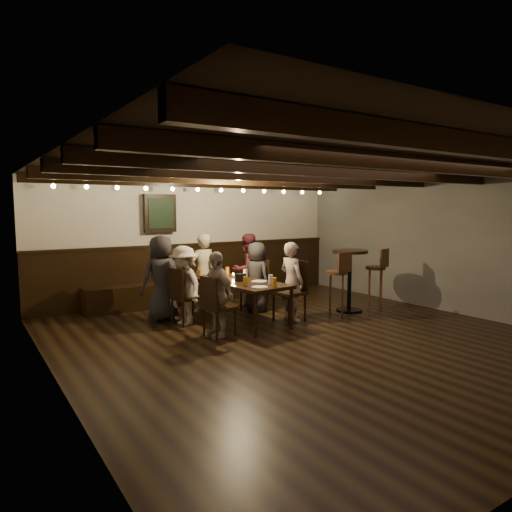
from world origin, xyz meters
TOP-DOWN VIEW (x-y plane):
  - room at (-0.29, 2.21)m, footprint 7.00×7.00m
  - dining_table at (-0.30, 1.32)m, footprint 1.02×1.90m
  - chair_left_near at (-1.07, 1.69)m, footprint 0.46×0.46m
  - chair_left_far at (-0.97, 0.79)m, footprint 0.45×0.45m
  - chair_right_near at (0.36, 1.85)m, footprint 0.47×0.47m
  - chair_right_far at (0.46, 0.96)m, footprint 0.50×0.50m
  - person_bench_left at (-1.30, 2.12)m, footprint 0.74×0.52m
  - person_bench_centre at (-0.42, 2.37)m, footprint 0.54×0.39m
  - person_bench_right at (0.49, 2.32)m, footprint 0.72×0.59m
  - person_left_near at (-1.10, 1.69)m, footprint 0.56×0.86m
  - person_left_far at (-1.00, 0.79)m, footprint 0.38×0.75m
  - person_right_near at (0.39, 1.86)m, footprint 0.46×0.65m
  - person_right_far at (0.49, 0.96)m, footprint 0.36×0.51m
  - pint_a at (-0.66, 1.99)m, footprint 0.07×0.07m
  - pint_b at (-0.13, 2.00)m, footprint 0.07×0.07m
  - pint_c at (-0.61, 1.39)m, footprint 0.07×0.07m
  - pint_d at (-0.03, 1.56)m, footprint 0.07×0.07m
  - pint_e at (-0.47, 0.85)m, footprint 0.07×0.07m
  - pint_f at (-0.04, 0.80)m, footprint 0.07×0.07m
  - pint_g at (-0.16, 0.53)m, footprint 0.07×0.07m
  - plate_near at (-0.37, 0.61)m, footprint 0.24×0.24m
  - plate_far at (-0.09, 1.05)m, footprint 0.24×0.24m
  - condiment_caddy at (-0.30, 1.27)m, footprint 0.15×0.10m
  - candle at (-0.22, 1.64)m, footprint 0.05×0.05m
  - high_top_table at (1.76, 0.92)m, footprint 0.62×0.62m
  - bar_stool_left at (1.26, 0.71)m, footprint 0.35×0.37m
  - bar_stool_right at (2.26, 0.76)m, footprint 0.38×0.39m

SIDE VIEW (x-z plane):
  - chair_left_far at x=-0.97m, z-range -0.17..0.71m
  - chair_left_near at x=-1.07m, z-range -0.18..0.73m
  - chair_right_near at x=0.36m, z-range -0.18..0.74m
  - chair_right_far at x=0.46m, z-range -0.19..0.80m
  - bar_stool_left at x=1.26m, z-range -0.14..0.98m
  - bar_stool_right at x=2.26m, z-range -0.14..0.98m
  - person_left_far at x=-1.00m, z-range 0.00..1.24m
  - person_right_near at x=0.39m, z-range 0.00..1.25m
  - dining_table at x=-0.30m, z-range 0.28..0.97m
  - person_left_near at x=-1.10m, z-range 0.00..1.26m
  - person_right_far at x=0.49m, z-range 0.00..1.30m
  - person_bench_right at x=0.49m, z-range 0.00..1.37m
  - plate_near at x=-0.37m, z-range 0.68..0.70m
  - plate_far at x=-0.09m, z-range 0.68..0.70m
  - person_bench_centre at x=-0.42m, z-range 0.00..1.40m
  - person_bench_left at x=-1.30m, z-range 0.00..1.41m
  - candle at x=-0.22m, z-range 0.68..0.73m
  - high_top_table at x=1.76m, z-range 0.17..1.28m
  - condiment_caddy at x=-0.30m, z-range 0.68..0.80m
  - pint_a at x=-0.66m, z-range 0.68..0.82m
  - pint_b at x=-0.13m, z-range 0.68..0.82m
  - pint_c at x=-0.61m, z-range 0.68..0.82m
  - pint_d at x=-0.03m, z-range 0.68..0.82m
  - pint_e at x=-0.47m, z-range 0.68..0.82m
  - pint_f at x=-0.04m, z-range 0.68..0.82m
  - pint_g at x=-0.16m, z-range 0.68..0.82m
  - room at x=-0.29m, z-range -2.43..4.57m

